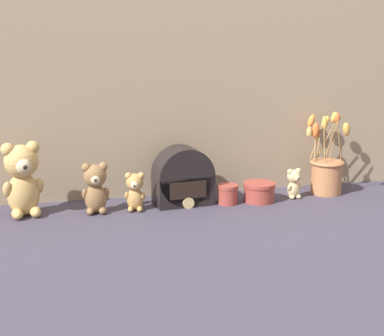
{
  "coord_description": "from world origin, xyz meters",
  "views": [
    {
      "loc": [
        -0.45,
        -1.91,
        0.61
      ],
      "look_at": [
        0.0,
        0.02,
        0.13
      ],
      "focal_mm": 55.0,
      "sensor_mm": 36.0,
      "label": 1
    }
  ],
  "objects_px": {
    "flower_vase": "(326,170)",
    "vintage_radio": "(183,180)",
    "teddy_bear_medium": "(95,187)",
    "decorative_tin_tall": "(259,192)",
    "decorative_tin_short": "(228,194)",
    "teddy_bear_small": "(135,191)",
    "teddy_bear_tiny": "(294,183)",
    "teddy_bear_large": "(22,178)"
  },
  "relations": [
    {
      "from": "decorative_tin_tall",
      "to": "decorative_tin_short",
      "type": "xyz_separation_m",
      "value": [
        -0.12,
        0.0,
        -0.0
      ]
    },
    {
      "from": "teddy_bear_large",
      "to": "decorative_tin_short",
      "type": "bearing_deg",
      "value": -1.85
    },
    {
      "from": "teddy_bear_large",
      "to": "flower_vase",
      "type": "height_order",
      "value": "flower_vase"
    },
    {
      "from": "flower_vase",
      "to": "teddy_bear_medium",
      "type": "bearing_deg",
      "value": -177.03
    },
    {
      "from": "teddy_bear_large",
      "to": "teddy_bear_medium",
      "type": "xyz_separation_m",
      "value": [
        0.23,
        -0.02,
        -0.04
      ]
    },
    {
      "from": "teddy_bear_tiny",
      "to": "decorative_tin_short",
      "type": "relative_size",
      "value": 1.49
    },
    {
      "from": "vintage_radio",
      "to": "decorative_tin_tall",
      "type": "xyz_separation_m",
      "value": [
        0.27,
        -0.03,
        -0.05
      ]
    },
    {
      "from": "teddy_bear_tiny",
      "to": "decorative_tin_short",
      "type": "xyz_separation_m",
      "value": [
        -0.25,
        -0.01,
        -0.02
      ]
    },
    {
      "from": "decorative_tin_short",
      "to": "teddy_bear_small",
      "type": "bearing_deg",
      "value": -178.92
    },
    {
      "from": "flower_vase",
      "to": "decorative_tin_short",
      "type": "bearing_deg",
      "value": -173.56
    },
    {
      "from": "teddy_bear_medium",
      "to": "decorative_tin_tall",
      "type": "height_order",
      "value": "teddy_bear_medium"
    },
    {
      "from": "flower_vase",
      "to": "vintage_radio",
      "type": "xyz_separation_m",
      "value": [
        -0.55,
        -0.01,
        -0.0
      ]
    },
    {
      "from": "teddy_bear_small",
      "to": "teddy_bear_large",
      "type": "bearing_deg",
      "value": 175.51
    },
    {
      "from": "decorative_tin_short",
      "to": "flower_vase",
      "type": "bearing_deg",
      "value": 6.44
    },
    {
      "from": "teddy_bear_large",
      "to": "teddy_bear_medium",
      "type": "bearing_deg",
      "value": -5.42
    },
    {
      "from": "vintage_radio",
      "to": "decorative_tin_tall",
      "type": "distance_m",
      "value": 0.28
    },
    {
      "from": "teddy_bear_tiny",
      "to": "flower_vase",
      "type": "height_order",
      "value": "flower_vase"
    },
    {
      "from": "teddy_bear_small",
      "to": "vintage_radio",
      "type": "height_order",
      "value": "vintage_radio"
    },
    {
      "from": "teddy_bear_small",
      "to": "vintage_radio",
      "type": "xyz_separation_m",
      "value": [
        0.17,
        0.04,
        0.02
      ]
    },
    {
      "from": "vintage_radio",
      "to": "teddy_bear_small",
      "type": "bearing_deg",
      "value": -167.53
    },
    {
      "from": "teddy_bear_large",
      "to": "vintage_radio",
      "type": "distance_m",
      "value": 0.54
    },
    {
      "from": "decorative_tin_tall",
      "to": "teddy_bear_small",
      "type": "bearing_deg",
      "value": -179.46
    },
    {
      "from": "vintage_radio",
      "to": "teddy_bear_large",
      "type": "bearing_deg",
      "value": -178.93
    },
    {
      "from": "vintage_radio",
      "to": "decorative_tin_tall",
      "type": "relative_size",
      "value": 1.84
    },
    {
      "from": "teddy_bear_tiny",
      "to": "decorative_tin_tall",
      "type": "relative_size",
      "value": 0.96
    },
    {
      "from": "teddy_bear_tiny",
      "to": "vintage_radio",
      "type": "xyz_separation_m",
      "value": [
        -0.41,
        0.02,
        0.03
      ]
    },
    {
      "from": "teddy_bear_small",
      "to": "teddy_bear_tiny",
      "type": "distance_m",
      "value": 0.58
    },
    {
      "from": "teddy_bear_tiny",
      "to": "flower_vase",
      "type": "distance_m",
      "value": 0.15
    },
    {
      "from": "teddy_bear_tiny",
      "to": "vintage_radio",
      "type": "height_order",
      "value": "vintage_radio"
    },
    {
      "from": "teddy_bear_tiny",
      "to": "vintage_radio",
      "type": "bearing_deg",
      "value": 176.7
    },
    {
      "from": "decorative_tin_tall",
      "to": "flower_vase",
      "type": "bearing_deg",
      "value": 9.5
    },
    {
      "from": "decorative_tin_tall",
      "to": "decorative_tin_short",
      "type": "distance_m",
      "value": 0.12
    },
    {
      "from": "teddy_bear_large",
      "to": "decorative_tin_tall",
      "type": "height_order",
      "value": "teddy_bear_large"
    },
    {
      "from": "teddy_bear_large",
      "to": "decorative_tin_short",
      "type": "distance_m",
      "value": 0.7
    },
    {
      "from": "decorative_tin_short",
      "to": "teddy_bear_large",
      "type": "bearing_deg",
      "value": 178.15
    },
    {
      "from": "teddy_bear_medium",
      "to": "teddy_bear_tiny",
      "type": "xyz_separation_m",
      "value": [
        0.71,
        0.01,
        -0.03
      ]
    },
    {
      "from": "teddy_bear_tiny",
      "to": "decorative_tin_tall",
      "type": "distance_m",
      "value": 0.14
    },
    {
      "from": "teddy_bear_large",
      "to": "flower_vase",
      "type": "relative_size",
      "value": 0.82
    },
    {
      "from": "vintage_radio",
      "to": "decorative_tin_short",
      "type": "distance_m",
      "value": 0.17
    },
    {
      "from": "teddy_bear_small",
      "to": "decorative_tin_tall",
      "type": "height_order",
      "value": "teddy_bear_small"
    },
    {
      "from": "teddy_bear_tiny",
      "to": "flower_vase",
      "type": "xyz_separation_m",
      "value": [
        0.14,
        0.04,
        0.03
      ]
    },
    {
      "from": "vintage_radio",
      "to": "teddy_bear_tiny",
      "type": "bearing_deg",
      "value": -3.3
    }
  ]
}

